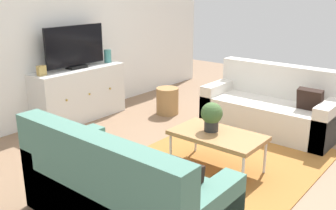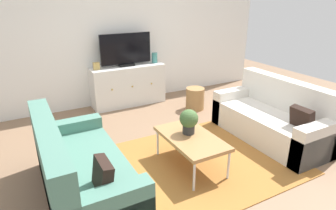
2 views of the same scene
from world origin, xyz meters
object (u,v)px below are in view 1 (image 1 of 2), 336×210
(coffee_table, at_px, (217,136))
(couch_right_side, at_px, (272,109))
(tv_console, at_px, (79,94))
(flat_screen_tv, at_px, (75,47))
(glass_vase, at_px, (108,56))
(wicker_basket, at_px, (167,101))
(mantel_clock, at_px, (42,71))
(potted_plant, at_px, (212,115))
(couch_left_side, at_px, (119,195))

(coffee_table, bearing_deg, couch_right_side, 2.59)
(tv_console, height_order, flat_screen_tv, flat_screen_tv)
(couch_right_side, distance_m, tv_console, 2.75)
(coffee_table, bearing_deg, tv_console, 86.94)
(glass_vase, bearing_deg, wicker_basket, -64.06)
(tv_console, bearing_deg, mantel_clock, 180.00)
(potted_plant, relative_size, wicker_basket, 0.77)
(couch_left_side, height_order, coffee_table, couch_left_side)
(coffee_table, xyz_separation_m, potted_plant, (0.02, 0.09, 0.20))
(couch_left_side, xyz_separation_m, tv_console, (1.49, 2.37, 0.09))
(flat_screen_tv, bearing_deg, wicker_basket, -41.19)
(couch_left_side, bearing_deg, mantel_clock, 69.08)
(couch_right_side, xyz_separation_m, flat_screen_tv, (-1.38, 2.39, 0.77))
(couch_right_side, height_order, glass_vase, glass_vase)
(couch_right_side, distance_m, coffee_table, 1.52)
(couch_right_side, xyz_separation_m, coffee_table, (-1.52, -0.07, 0.10))
(couch_left_side, xyz_separation_m, couch_right_side, (2.87, 0.00, 0.00))
(potted_plant, bearing_deg, flat_screen_tv, 87.36)
(tv_console, relative_size, wicker_basket, 3.44)
(couch_left_side, xyz_separation_m, mantel_clock, (0.91, 2.37, 0.54))
(potted_plant, bearing_deg, mantel_clock, 101.33)
(couch_right_side, relative_size, flat_screen_tv, 1.78)
(couch_right_side, height_order, mantel_clock, mantel_clock)
(coffee_table, distance_m, flat_screen_tv, 2.56)
(mantel_clock, xyz_separation_m, wicker_basket, (1.57, -0.85, -0.62))
(potted_plant, bearing_deg, glass_vase, 73.65)
(couch_left_side, xyz_separation_m, wicker_basket, (2.48, 1.53, -0.08))
(tv_console, distance_m, wicker_basket, 1.32)
(couch_left_side, distance_m, couch_right_side, 2.87)
(couch_left_side, distance_m, glass_vase, 3.20)
(mantel_clock, distance_m, wicker_basket, 1.89)
(coffee_table, xyz_separation_m, flat_screen_tv, (0.13, 2.46, 0.68))
(couch_left_side, bearing_deg, coffee_table, -2.89)
(tv_console, distance_m, mantel_clock, 0.73)
(potted_plant, relative_size, tv_console, 0.22)
(potted_plant, relative_size, glass_vase, 1.58)
(flat_screen_tv, relative_size, mantel_clock, 7.47)
(coffee_table, relative_size, tv_console, 0.68)
(potted_plant, bearing_deg, wicker_basket, 53.71)
(glass_vase, bearing_deg, mantel_clock, 180.00)
(potted_plant, xyz_separation_m, mantel_clock, (-0.47, 2.35, 0.24))
(couch_right_side, relative_size, wicker_basket, 4.25)
(couch_left_side, bearing_deg, couch_right_side, 0.00)
(mantel_clock, bearing_deg, potted_plant, -78.67)
(potted_plant, bearing_deg, coffee_table, -102.93)
(mantel_clock, bearing_deg, tv_console, -0.00)
(couch_right_side, bearing_deg, couch_left_side, 180.00)
(couch_left_side, height_order, wicker_basket, couch_left_side)
(glass_vase, relative_size, wicker_basket, 0.48)
(couch_right_side, height_order, flat_screen_tv, flat_screen_tv)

